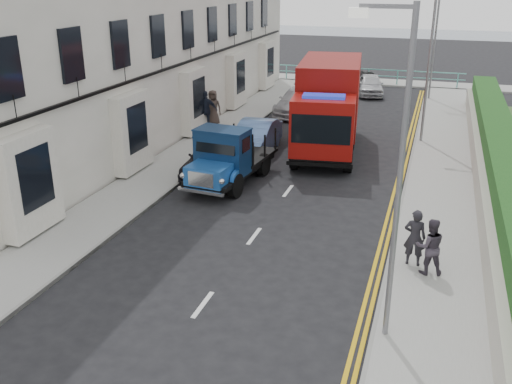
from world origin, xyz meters
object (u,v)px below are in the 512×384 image
lamp_far (434,34)px  pedestrian_east_near (415,237)px  lamp_mid (427,56)px  red_lorry (328,104)px  bedford_lorry (225,161)px  parked_car_front (211,158)px  lamp_near (395,163)px

lamp_far → pedestrian_east_near: size_ratio=4.44×
lamp_mid → red_lorry: 4.95m
bedford_lorry → parked_car_front: bearing=135.2°
red_lorry → pedestrian_east_near: size_ratio=4.84×
red_lorry → lamp_near: bearing=-81.2°
lamp_near → pedestrian_east_near: lamp_near is taller
lamp_near → lamp_far: same height
bedford_lorry → parked_car_front: size_ratio=1.29×
parked_car_front → pedestrian_east_near: pedestrian_east_near is taller
parked_car_front → lamp_far: bearing=65.2°
lamp_near → red_lorry: size_ratio=0.92×
pedestrian_east_near → lamp_near: bearing=84.4°
lamp_mid → lamp_far: bearing=90.0°
lamp_far → bedford_lorry: 19.65m
lamp_far → pedestrian_east_near: (0.48, -22.58, -3.09)m
lamp_far → parked_car_front: size_ratio=1.85×
lamp_near → red_lorry: lamp_near is taller
lamp_far → pedestrian_east_near: lamp_far is taller
lamp_mid → red_lorry: lamp_mid is taller
bedford_lorry → pedestrian_east_near: 8.19m
lamp_far → bedford_lorry: size_ratio=1.44×
lamp_near → bedford_lorry: size_ratio=1.44×
lamp_near → lamp_mid: 16.00m
lamp_near → bedford_lorry: 10.51m
lamp_near → bedford_lorry: (-6.51, 7.69, -2.97)m
bedford_lorry → parked_car_front: (-1.08, 1.31, -0.38)m
bedford_lorry → red_lorry: bearing=71.8°
lamp_near → lamp_mid: same height
parked_car_front → red_lorry: bearing=50.5°
parked_car_front → pedestrian_east_near: 9.81m
pedestrian_east_near → parked_car_front: bearing=-32.2°
lamp_near → parked_car_front: 12.24m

